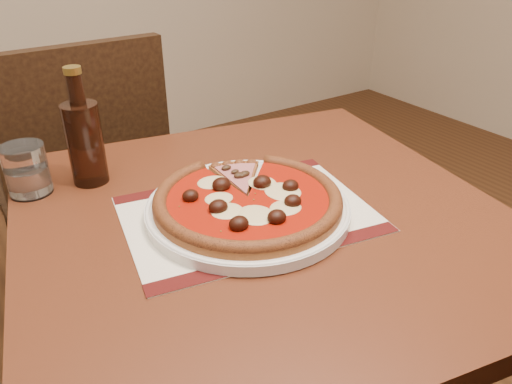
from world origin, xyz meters
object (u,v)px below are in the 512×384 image
Objects in this scene: chair_far at (84,179)px; plate at (248,209)px; table at (262,260)px; water_glass at (27,170)px; bottle at (85,139)px; pizza at (248,199)px.

chair_far is 2.72× the size of plate.
table is 0.45m from water_glass.
table is at bearing -53.32° from bottle.
chair_far reaches higher than table.
table is at bearing -16.90° from pizza.
table is 10.23× the size of water_glass.
chair_far is 0.77m from pizza.
table is 3.00× the size of pizza.
bottle is at bearing 124.05° from plate.
table is 4.30× the size of bottle.
table is 2.75× the size of plate.
plate is at bearing -44.85° from water_glass.
table is 0.39m from bottle.
chair_far is 0.55m from water_glass.
pizza is 0.33m from bottle.
pizza reaches higher than table.
bottle is (-0.18, 0.27, 0.07)m from plate.
pizza is 0.40m from water_glass.
pizza reaches higher than plate.
water_glass is 0.42× the size of bottle.
plate is 0.02m from pizza.
chair_far reaches higher than water_glass.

